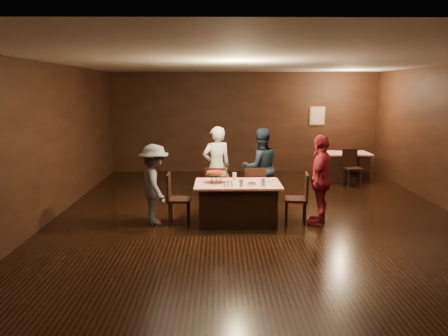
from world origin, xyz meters
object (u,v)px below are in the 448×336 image
Objects in this scene: chair_far_right at (256,189)px; plate_empty at (266,181)px; diner_grey_knit at (154,184)px; diner_red_shirt at (321,180)px; main_table at (238,203)px; chair_back_near at (352,167)px; chair_end_left at (179,198)px; back_table at (345,166)px; pizza_stand at (216,173)px; diner_navy_hoodie at (260,168)px; glass_back at (234,176)px; glass_front_right at (263,182)px; chair_far_left at (217,189)px; chair_back_far at (339,160)px; diner_white_jacket at (217,166)px; chair_end_right at (296,198)px; glass_front_left at (241,183)px.

chair_far_right is 0.69m from plate_empty.
diner_red_shirt is at bearing -112.93° from diner_grey_knit.
chair_back_near reaches higher than main_table.
back_table is at bearing -46.81° from chair_end_left.
pizza_stand is at bearing -71.32° from diner_red_shirt.
main_table is 1.23× the size of back_table.
plate_empty is at bearing -81.08° from diner_red_shirt.
diner_navy_hoodie reaches higher than chair_back_near.
diner_grey_knit reaches higher than back_table.
diner_red_shirt is 1.94m from pizza_stand.
chair_end_left reaches higher than glass_back.
glass_front_right is at bearing -19.44° from pizza_stand.
chair_far_left is 1.16m from plate_empty.
chair_far_right is 0.56× the size of diner_navy_hoodie.
back_table is at bearing -148.27° from diner_navy_hoodie.
diner_red_shirt is at bearing 113.01° from diner_navy_hoodie.
diner_red_shirt is at bearing 8.13° from glass_front_right.
chair_far_left is at bearing 130.36° from glass_front_right.
diner_white_jacket is at bearing 44.15° from chair_back_far.
chair_end_left and chair_back_far have the same top height.
back_table is 1.37× the size of chair_far_left.
chair_back_far is 0.55× the size of diner_white_jacket.
diner_navy_hoodie reaches higher than glass_back.
chair_end_left is at bearing 33.57° from chair_far_right.
diner_navy_hoodie reaches higher than chair_far_right.
chair_far_left is at bearing 48.77° from chair_back_far.
glass_front_right reaches higher than back_table.
diner_red_shirt reaches higher than pizza_stand.
chair_back_far is 0.56× the size of diner_navy_hoodie.
chair_far_left reaches higher than back_table.
diner_grey_knit is at bearing 93.75° from chair_end_left.
chair_far_left reaches higher than glass_back.
diner_navy_hoodie is (-2.61, -3.33, 0.37)m from chair_back_far.
chair_far_right is 1.00× the size of chair_end_right.
diner_white_jacket is at bearing -103.09° from diner_red_shirt.
diner_red_shirt is 1.01m from plate_empty.
glass_front_right is (0.40, 0.05, 0.00)m from glass_front_left.
diner_grey_knit reaches higher than plate_empty.
diner_white_jacket reaches higher than glass_front_left.
diner_red_shirt is (1.93, -1.41, -0.01)m from diner_white_jacket.
back_table is 0.61m from chair_back_far.
glass_front_left is (-3.09, -4.83, 0.37)m from chair_back_far.
pizza_stand is (-0.94, -1.14, 0.11)m from diner_navy_hoodie.
back_table is 4.99m from glass_front_right.
back_table is at bearing 159.16° from chair_end_right.
diner_grey_knit is at bearing -82.80° from chair_end_right.
chair_end_right reaches higher than glass_front_right.
back_table is at bearing 81.54° from chair_back_near.
diner_grey_knit reaches higher than glass_back.
plate_empty is (-0.55, 0.15, 0.30)m from chair_end_right.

